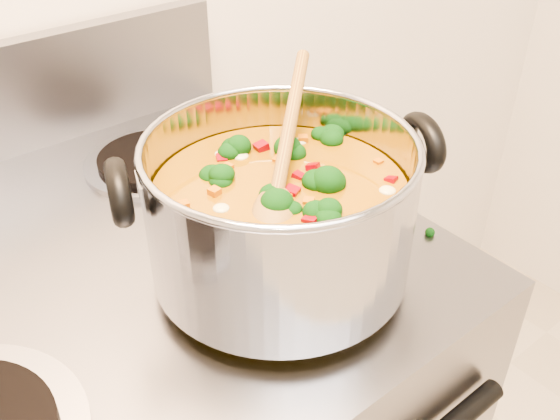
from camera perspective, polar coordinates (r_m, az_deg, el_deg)
name	(u,v)px	position (r m, az deg, el deg)	size (l,w,h in m)	color
stockpot	(280,212)	(0.64, -0.01, -0.19)	(0.34, 0.28, 0.16)	#ABABB3
wooden_spoon	(282,165)	(0.62, 0.19, 4.11)	(0.22, 0.20, 0.09)	olive
cooktop_crumbs	(301,331)	(0.63, 1.89, -11.01)	(0.22, 0.34, 0.01)	black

